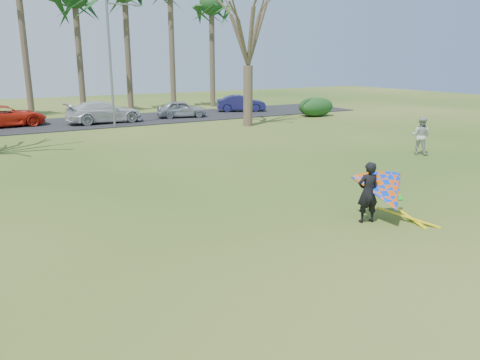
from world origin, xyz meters
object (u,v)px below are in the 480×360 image
bare_tree_right (248,24)px  car_2 (6,116)px  car_4 (181,109)px  streetlight (113,58)px  kite_flyer (384,193)px  car_3 (104,112)px  car_5 (241,103)px  pedestrian_a (421,136)px

bare_tree_right → car_2: bearing=152.6°
bare_tree_right → car_4: bearing=109.7°
streetlight → kite_flyer: bearing=-87.3°
streetlight → car_3: streetlight is taller
car_5 → pedestrian_a: (-1.90, -20.01, 0.16)m
car_2 → car_3: bearing=-108.1°
car_4 → kite_flyer: kite_flyer is taller
bare_tree_right → car_5: (3.89, 7.51, -5.83)m
bare_tree_right → kite_flyer: 20.42m
car_4 → car_2: bearing=96.8°
streetlight → pedestrian_a: size_ratio=4.46×
car_5 → streetlight: bearing=130.5°
car_5 → kite_flyer: bearing=-178.6°
streetlight → car_5: size_ratio=1.94×
car_3 → kite_flyer: 24.47m
car_3 → streetlight: bearing=-175.5°
bare_tree_right → car_3: bare_tree_right is taller
car_2 → car_4: 12.10m
bare_tree_right → car_3: size_ratio=1.77×
car_4 → car_5: 6.25m
car_4 → car_5: car_5 is taller
car_4 → pedestrian_a: (4.20, -18.65, 0.20)m
bare_tree_right → kite_flyer: (-6.77, -18.40, -5.72)m
car_3 → car_2: bearing=74.8°
streetlight → car_4: bearing=20.9°
car_2 → car_3: car_3 is taller
bare_tree_right → pedestrian_a: size_ratio=5.14×
car_3 → car_5: 12.08m
bare_tree_right → car_5: bare_tree_right is taller
bare_tree_right → car_5: bearing=62.6°
bare_tree_right → car_4: bare_tree_right is taller
bare_tree_right → car_2: (-14.25, 7.39, -5.81)m
bare_tree_right → streetlight: bare_tree_right is taller
car_5 → kite_flyer: (-10.66, -25.92, 0.11)m
bare_tree_right → car_2: 17.07m
car_4 → streetlight: bearing=123.6°
bare_tree_right → pedestrian_a: 13.87m
car_4 → car_5: (6.10, 1.36, 0.04)m
car_2 → car_5: car_2 is taller
car_3 → pedestrian_a: 21.10m
car_4 → kite_flyer: (-4.56, -24.55, 0.15)m
bare_tree_right → car_4: (-2.21, 6.15, -5.87)m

